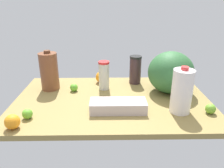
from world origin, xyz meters
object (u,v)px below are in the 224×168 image
(egg_carton, at_px, (118,106))
(orange_beside_bowl, at_px, (12,122))
(lime_far_back, at_px, (74,87))
(chocolate_milk_jug, at_px, (49,71))
(orange_loose, at_px, (101,77))
(lime_by_jug, at_px, (211,109))
(shaker_bottle, at_px, (135,70))
(lime_near_front, at_px, (27,114))
(tumbler_cup, at_px, (104,75))
(milk_jug, at_px, (182,91))
(watermelon, at_px, (171,72))

(egg_carton, height_order, orange_beside_bowl, orange_beside_bowl)
(orange_beside_bowl, bearing_deg, lime_far_back, -117.51)
(chocolate_milk_jug, relative_size, lime_far_back, 5.11)
(orange_loose, height_order, lime_by_jug, orange_loose)
(shaker_bottle, xyz_separation_m, lime_near_front, (0.62, 0.49, -0.07))
(tumbler_cup, bearing_deg, lime_near_front, 44.58)
(chocolate_milk_jug, distance_m, milk_jug, 0.86)
(tumbler_cup, xyz_separation_m, shaker_bottle, (-0.22, -0.11, 0.00))
(tumbler_cup, distance_m, chocolate_milk_jug, 0.37)
(watermelon, bearing_deg, orange_loose, -21.07)
(tumbler_cup, relative_size, lime_by_jug, 3.51)
(shaker_bottle, distance_m, milk_jug, 0.48)
(orange_beside_bowl, bearing_deg, orange_loose, -124.59)
(tumbler_cup, height_order, egg_carton, tumbler_cup)
(lime_far_back, xyz_separation_m, lime_by_jug, (-0.79, 0.31, 0.00))
(egg_carton, bearing_deg, milk_jug, 178.17)
(lime_far_back, bearing_deg, lime_by_jug, 158.18)
(watermelon, distance_m, lime_by_jug, 0.35)
(milk_jug, distance_m, lime_far_back, 0.70)
(chocolate_milk_jug, distance_m, watermelon, 0.80)
(watermelon, relative_size, milk_jug, 1.13)
(egg_carton, distance_m, lime_by_jug, 0.50)
(chocolate_milk_jug, height_order, orange_beside_bowl, chocolate_milk_jug)
(milk_jug, bearing_deg, orange_beside_bowl, 10.12)
(lime_near_front, xyz_separation_m, lime_far_back, (-0.19, -0.35, -0.00))
(lime_near_front, bearing_deg, orange_loose, -126.44)
(lime_by_jug, bearing_deg, chocolate_milk_jug, -20.72)
(watermelon, height_order, milk_jug, watermelon)
(watermelon, relative_size, lime_far_back, 5.59)
(tumbler_cup, bearing_deg, watermelon, 172.33)
(tumbler_cup, distance_m, lime_by_jug, 0.69)
(egg_carton, bearing_deg, chocolate_milk_jug, -35.88)
(lime_near_front, distance_m, lime_far_back, 0.40)
(orange_loose, xyz_separation_m, orange_beside_bowl, (0.41, 0.60, -0.01))
(shaker_bottle, bearing_deg, lime_by_jug, 128.15)
(egg_carton, distance_m, orange_loose, 0.45)
(lime_near_front, bearing_deg, tumbler_cup, -135.42)
(milk_jug, height_order, orange_beside_bowl, milk_jug)
(watermelon, relative_size, orange_beside_bowl, 4.02)
(lime_far_back, distance_m, lime_by_jug, 0.85)
(milk_jug, relative_size, orange_loose, 3.06)
(lime_far_back, bearing_deg, watermelon, 178.09)
(lime_far_back, distance_m, orange_loose, 0.24)
(milk_jug, height_order, lime_far_back, milk_jug)
(chocolate_milk_jug, bearing_deg, lime_near_front, 86.29)
(shaker_bottle, relative_size, lime_by_jug, 3.65)
(lime_near_front, height_order, orange_beside_bowl, orange_beside_bowl)
(tumbler_cup, height_order, shaker_bottle, shaker_bottle)
(orange_loose, relative_size, lime_by_jug, 1.53)
(shaker_bottle, bearing_deg, watermelon, 141.99)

